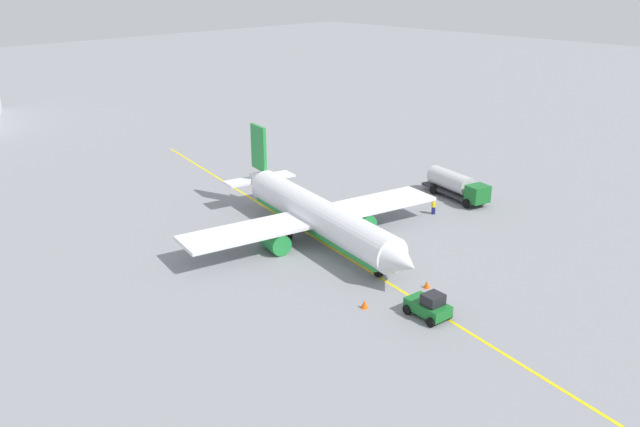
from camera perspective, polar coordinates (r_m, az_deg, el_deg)
ground_plane at (r=69.08m, az=0.00°, el=-2.33°), size 400.00×400.00×0.00m
airplane at (r=68.54m, az=-0.23°, el=-0.21°), size 31.24×29.14×9.50m
fuel_tanker at (r=82.70m, az=11.51°, el=2.40°), size 9.97×4.60×3.15m
pushback_tug at (r=54.97m, az=9.25°, el=-7.76°), size 3.79×2.64×2.20m
refueling_worker at (r=77.29m, az=9.64°, el=0.55°), size 0.63×0.60×1.71m
safety_cone_nose at (r=59.96m, az=9.09°, el=-5.97°), size 0.60×0.60×0.67m
safety_cone_wingtip at (r=56.04m, az=3.81°, el=-7.69°), size 0.65×0.65×0.72m
taxi_line_marking at (r=69.08m, az=0.00°, el=-2.33°), size 84.66×17.89×0.01m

